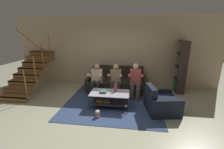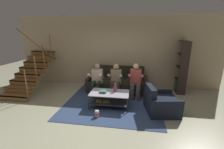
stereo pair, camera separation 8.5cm
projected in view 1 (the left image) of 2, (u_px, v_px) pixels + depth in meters
name	position (u px, v px, depth m)	size (l,w,h in m)	color
ground	(105.00, 113.00, 4.31)	(16.80, 16.80, 0.00)	#B5B696
back_partition	(115.00, 52.00, 6.26)	(8.40, 0.12, 2.90)	tan
staircase_run	(30.00, 70.00, 5.79)	(1.08, 2.26, 2.36)	olive
couch	(117.00, 83.00, 5.97)	(2.32, 0.99, 0.92)	#2A2820
person_seated_left	(96.00, 78.00, 5.41)	(0.50, 0.58, 1.15)	#212927
person_seated_middle	(116.00, 79.00, 5.32)	(0.50, 0.58, 1.17)	#2F2F2B
person_seated_right	(135.00, 79.00, 5.23)	(0.50, 0.58, 1.20)	#544E48
coffee_table	(110.00, 97.00, 4.63)	(1.19, 0.68, 0.46)	#B6B2C6
area_rug	(113.00, 98.00, 5.26)	(3.00, 3.35, 0.01)	navy
vase	(115.00, 88.00, 4.64)	(0.12, 0.12, 0.27)	brown
book_stack	(103.00, 92.00, 4.57)	(0.23, 0.18, 0.07)	#2D2329
bookshelf	(180.00, 71.00, 5.87)	(0.34, 0.94, 1.95)	#322422
armchair	(161.00, 103.00, 4.33)	(0.98, 1.02, 0.79)	black
popcorn_tub	(98.00, 114.00, 4.06)	(0.12, 0.12, 0.21)	red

